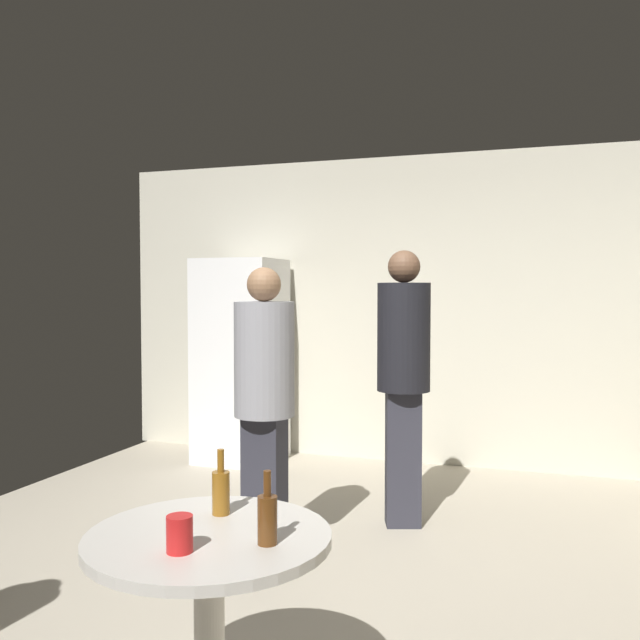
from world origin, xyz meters
name	(u,v)px	position (x,y,z in m)	size (l,w,h in m)	color
ground_plane	(299,587)	(0.00, 0.00, -0.05)	(5.20, 5.20, 0.10)	#B2A893
wall_back	(402,310)	(0.00, 2.63, 1.35)	(5.32, 0.06, 2.70)	beige
refrigerator	(241,360)	(-1.37, 2.20, 0.90)	(0.70, 0.68, 1.80)	white
foreground_table	(209,565)	(0.20, -1.38, 0.63)	(0.80, 0.80, 0.73)	beige
beer_bottle_amber	(221,491)	(0.15, -1.20, 0.82)	(0.06, 0.06, 0.23)	#8C5919
beer_bottle_brown	(267,517)	(0.41, -1.41, 0.82)	(0.06, 0.06, 0.23)	#593314
plastic_cup_red	(180,534)	(0.19, -1.55, 0.79)	(0.08, 0.08, 0.11)	red
person_in_black_shirt	(404,364)	(0.35, 0.98, 1.05)	(0.43, 0.43, 1.78)	#2D2D38
person_in_gray_shirt	(264,389)	(-0.28, 0.19, 0.96)	(0.35, 0.35, 1.65)	#2D2D38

